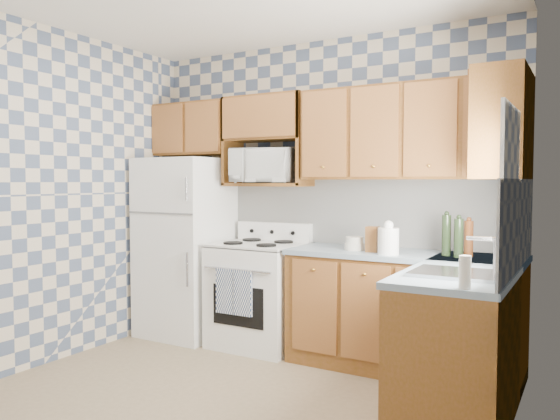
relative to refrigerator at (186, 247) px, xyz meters
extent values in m
plane|color=#7B674C|center=(1.27, -1.25, -0.84)|extent=(3.40, 3.40, 0.00)
cube|color=#4B5A79|center=(1.27, 0.35, 0.51)|extent=(3.40, 0.02, 2.70)
cube|color=#4B5A79|center=(2.97, -1.25, 0.51)|extent=(0.02, 3.20, 2.70)
cube|color=white|center=(1.68, 0.34, 0.36)|extent=(2.60, 0.02, 0.56)
cube|color=white|center=(2.96, -0.45, 0.36)|extent=(0.02, 1.60, 0.56)
cube|color=white|center=(0.00, 0.00, 0.00)|extent=(0.75, 0.70, 1.68)
cube|color=white|center=(0.80, 0.03, -0.39)|extent=(0.76, 0.65, 0.90)
cube|color=silver|center=(0.80, 0.03, 0.07)|extent=(0.76, 0.65, 0.02)
cube|color=white|center=(0.80, 0.30, 0.16)|extent=(0.76, 0.08, 0.17)
cube|color=navy|center=(0.69, -0.32, -0.30)|extent=(0.18, 0.02, 0.38)
cube|color=navy|center=(0.86, -0.32, -0.30)|extent=(0.18, 0.02, 0.38)
cube|color=#5E3D10|center=(2.10, 0.05, -0.40)|extent=(1.75, 0.60, 0.88)
cube|color=#5E3D10|center=(2.67, -0.45, -0.40)|extent=(0.60, 1.60, 0.88)
cube|color=slate|center=(2.10, 0.05, 0.06)|extent=(1.77, 0.63, 0.04)
cube|color=slate|center=(2.67, -0.45, 0.06)|extent=(0.63, 1.60, 0.04)
cube|color=#5E3D10|center=(2.10, 0.19, 1.01)|extent=(1.75, 0.33, 0.74)
cube|color=#5E3D10|center=(-0.02, 0.19, 1.13)|extent=(0.82, 0.33, 0.50)
cube|color=#5E3D10|center=(2.81, 0.00, 1.01)|extent=(0.33, 0.70, 0.74)
cube|color=#5E3D10|center=(0.80, 0.19, 0.60)|extent=(0.80, 0.33, 0.03)
imported|color=white|center=(0.77, 0.16, 0.76)|extent=(0.65, 0.54, 0.31)
cube|color=#B7B7BC|center=(2.67, -0.80, 0.09)|extent=(0.48, 0.40, 0.03)
cube|color=silver|center=(2.96, -0.80, 0.61)|extent=(0.02, 0.66, 0.86)
cylinder|color=black|center=(2.43, 0.02, 0.23)|extent=(0.07, 0.07, 0.30)
cylinder|color=black|center=(2.53, -0.04, 0.22)|extent=(0.07, 0.07, 0.28)
cylinder|color=brown|center=(2.58, 0.06, 0.21)|extent=(0.07, 0.07, 0.26)
cube|color=brown|center=(1.89, -0.05, 0.18)|extent=(0.09, 0.09, 0.20)
cylinder|color=white|center=(2.05, -0.14, 0.18)|extent=(0.16, 0.16, 0.20)
cylinder|color=beige|center=(2.81, -1.20, 0.17)|extent=(0.06, 0.06, 0.17)
camera|label=1|loc=(3.36, -4.04, 0.62)|focal=35.00mm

